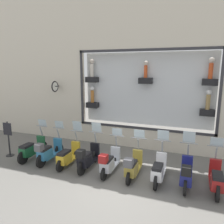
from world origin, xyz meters
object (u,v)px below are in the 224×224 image
object	(u,v)px
scooter_red_0	(216,179)
scooter_navy_1	(186,174)
scooter_olive_3	(133,166)
scooter_silver_4	(109,162)
scooter_green_8	(32,149)
shop_sign_post	(8,138)
scooter_teal_7	(48,152)
scooter_white_2	(159,170)
scooter_black_5	(87,158)
scooter_yellow_6	(68,156)

from	to	relation	value
scooter_red_0	scooter_navy_1	world-z (taller)	scooter_navy_1
scooter_olive_3	scooter_silver_4	xyz separation A→B (m)	(-0.00, 0.91, -0.00)
scooter_red_0	scooter_silver_4	distance (m)	3.64
scooter_red_0	scooter_navy_1	xyz separation A→B (m)	(-0.06, 0.91, 0.04)
scooter_green_8	scooter_navy_1	bearing A→B (deg)	-90.53
scooter_red_0	shop_sign_post	world-z (taller)	shop_sign_post
scooter_teal_7	scooter_green_8	distance (m)	0.91
scooter_white_2	shop_sign_post	bearing A→B (deg)	90.54
scooter_silver_4	scooter_teal_7	xyz separation A→B (m)	(0.01, 2.73, 0.03)
scooter_silver_4	scooter_olive_3	bearing A→B (deg)	-89.94
scooter_navy_1	scooter_olive_3	xyz separation A→B (m)	(-0.01, 1.82, -0.02)
scooter_black_5	scooter_olive_3	bearing A→B (deg)	-90.53
scooter_yellow_6	scooter_red_0	bearing A→B (deg)	-89.97
scooter_white_2	shop_sign_post	distance (m)	6.67
scooter_black_5	scooter_navy_1	bearing A→B (deg)	-90.07
scooter_navy_1	scooter_green_8	xyz separation A→B (m)	(0.06, 6.37, -0.03)
scooter_teal_7	scooter_green_8	bearing A→B (deg)	86.31
scooter_black_5	scooter_yellow_6	bearing A→B (deg)	86.87
scooter_red_0	scooter_yellow_6	bearing A→B (deg)	90.03
scooter_olive_3	scooter_green_8	xyz separation A→B (m)	(0.07, 4.55, -0.01)
scooter_navy_1	scooter_silver_4	distance (m)	2.73
scooter_yellow_6	scooter_teal_7	world-z (taller)	scooter_yellow_6
scooter_olive_3	scooter_green_8	size ratio (longest dim) A/B	0.99
scooter_silver_4	scooter_green_8	bearing A→B (deg)	88.85
scooter_white_2	scooter_olive_3	size ratio (longest dim) A/B	1.00
scooter_teal_7	shop_sign_post	xyz separation A→B (m)	(-0.01, 2.10, 0.36)
scooter_navy_1	scooter_white_2	xyz separation A→B (m)	(0.06, 0.91, -0.05)
scooter_silver_4	scooter_white_2	bearing A→B (deg)	-87.80
scooter_red_0	scooter_black_5	world-z (taller)	scooter_black_5
scooter_navy_1	scooter_yellow_6	xyz separation A→B (m)	(0.05, 4.55, -0.06)
scooter_white_2	shop_sign_post	world-z (taller)	scooter_white_2
scooter_white_2	scooter_green_8	size ratio (longest dim) A/B	0.99
scooter_white_2	scooter_yellow_6	bearing A→B (deg)	90.04
scooter_black_5	scooter_teal_7	world-z (taller)	scooter_black_5
scooter_red_0	scooter_teal_7	size ratio (longest dim) A/B	1.00
scooter_olive_3	scooter_navy_1	bearing A→B (deg)	-89.60
scooter_navy_1	scooter_black_5	distance (m)	3.64
shop_sign_post	scooter_teal_7	bearing A→B (deg)	-89.82
scooter_olive_3	scooter_green_8	bearing A→B (deg)	89.09
shop_sign_post	scooter_white_2	bearing A→B (deg)	-89.46
scooter_teal_7	scooter_green_8	world-z (taller)	scooter_teal_7
scooter_silver_4	scooter_green_8	world-z (taller)	scooter_green_8
scooter_navy_1	scooter_silver_4	bearing A→B (deg)	90.28
scooter_red_0	scooter_navy_1	distance (m)	0.91
scooter_white_2	shop_sign_post	size ratio (longest dim) A/B	1.14
scooter_navy_1	shop_sign_post	bearing A→B (deg)	90.05
scooter_yellow_6	scooter_teal_7	xyz separation A→B (m)	(-0.05, 0.91, 0.06)
scooter_navy_1	scooter_teal_7	xyz separation A→B (m)	(0.00, 5.46, 0.00)
scooter_black_5	scooter_white_2	bearing A→B (deg)	-88.90
scooter_olive_3	scooter_yellow_6	world-z (taller)	scooter_yellow_6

